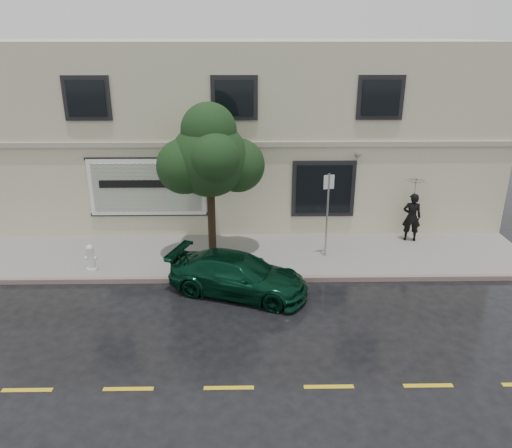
{
  "coord_description": "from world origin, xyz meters",
  "views": [
    {
      "loc": [
        0.45,
        -12.41,
        7.3
      ],
      "look_at": [
        0.69,
        2.2,
        1.66
      ],
      "focal_mm": 35.0,
      "sensor_mm": 36.0,
      "label": 1
    }
  ],
  "objects_px": {
    "car": "(238,275)",
    "pedestrian": "(412,217)",
    "fire_hydrant": "(91,258)",
    "street_tree": "(210,159)"
  },
  "relations": [
    {
      "from": "street_tree",
      "to": "fire_hydrant",
      "type": "bearing_deg",
      "value": -163.67
    },
    {
      "from": "car",
      "to": "pedestrian",
      "type": "bearing_deg",
      "value": -39.72
    },
    {
      "from": "car",
      "to": "pedestrian",
      "type": "distance_m",
      "value": 7.21
    },
    {
      "from": "car",
      "to": "street_tree",
      "type": "relative_size",
      "value": 0.9
    },
    {
      "from": "car",
      "to": "fire_hydrant",
      "type": "relative_size",
      "value": 4.68
    },
    {
      "from": "car",
      "to": "street_tree",
      "type": "xyz_separation_m",
      "value": [
        -0.92,
        2.41,
        2.9
      ]
    },
    {
      "from": "fire_hydrant",
      "to": "street_tree",
      "type": "bearing_deg",
      "value": 3.19
    },
    {
      "from": "car",
      "to": "pedestrian",
      "type": "height_order",
      "value": "pedestrian"
    },
    {
      "from": "car",
      "to": "fire_hydrant",
      "type": "xyz_separation_m",
      "value": [
        -4.72,
        1.3,
        -0.02
      ]
    },
    {
      "from": "car",
      "to": "street_tree",
      "type": "distance_m",
      "value": 3.88
    }
  ]
}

